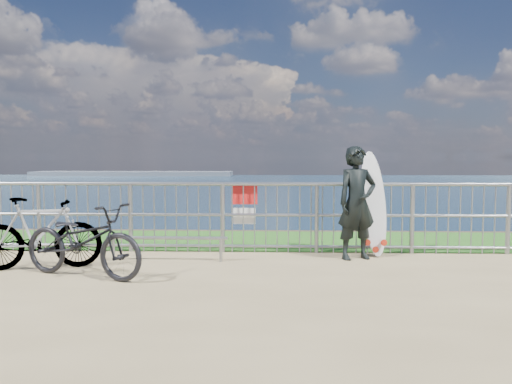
{
  "coord_description": "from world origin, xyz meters",
  "views": [
    {
      "loc": [
        0.34,
        -6.31,
        1.53
      ],
      "look_at": [
        0.05,
        1.2,
        1.0
      ],
      "focal_mm": 35.0,
      "sensor_mm": 36.0,
      "label": 1
    }
  ],
  "objects_px": {
    "surfer": "(357,203)",
    "surfboard": "(374,207)",
    "bicycle_near": "(83,240)",
    "bicycle_far": "(39,233)"
  },
  "relations": [
    {
      "from": "surfer",
      "to": "surfboard",
      "type": "distance_m",
      "value": 0.44
    },
    {
      "from": "surfboard",
      "to": "bicycle_near",
      "type": "xyz_separation_m",
      "value": [
        -3.97,
        -1.58,
        -0.28
      ]
    },
    {
      "from": "surfer",
      "to": "bicycle_near",
      "type": "distance_m",
      "value": 3.9
    },
    {
      "from": "surfboard",
      "to": "bicycle_near",
      "type": "distance_m",
      "value": 4.28
    },
    {
      "from": "surfboard",
      "to": "bicycle_far",
      "type": "height_order",
      "value": "surfboard"
    },
    {
      "from": "surfboard",
      "to": "bicycle_near",
      "type": "height_order",
      "value": "surfboard"
    },
    {
      "from": "surfer",
      "to": "bicycle_near",
      "type": "height_order",
      "value": "surfer"
    },
    {
      "from": "bicycle_far",
      "to": "bicycle_near",
      "type": "bearing_deg",
      "value": -134.59
    },
    {
      "from": "surfboard",
      "to": "surfer",
      "type": "bearing_deg",
      "value": -136.26
    },
    {
      "from": "surfboard",
      "to": "bicycle_far",
      "type": "relative_size",
      "value": 0.99
    }
  ]
}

